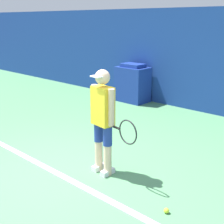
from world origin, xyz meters
TOP-DOWN VIEW (x-y plane):
  - ground_plane at (0.00, 0.00)m, footprint 24.00×24.00m
  - back_wall at (0.00, 4.64)m, footprint 24.00×0.10m
  - court_baseline at (0.00, -0.02)m, footprint 21.60×0.10m
  - tennis_player at (0.38, 0.51)m, footprint 0.96×0.30m
  - tennis_ball at (1.69, 0.27)m, footprint 0.07×0.07m
  - covered_chair at (-2.11, 4.23)m, footprint 0.91×0.61m

SIDE VIEW (x-z plane):
  - ground_plane at x=0.00m, z-range 0.00..0.00m
  - court_baseline at x=0.00m, z-range 0.00..0.01m
  - tennis_ball at x=1.69m, z-range 0.00..0.07m
  - covered_chair at x=-2.11m, z-range -0.02..1.07m
  - tennis_player at x=0.38m, z-range 0.09..1.70m
  - back_wall at x=0.00m, z-range 0.00..2.58m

